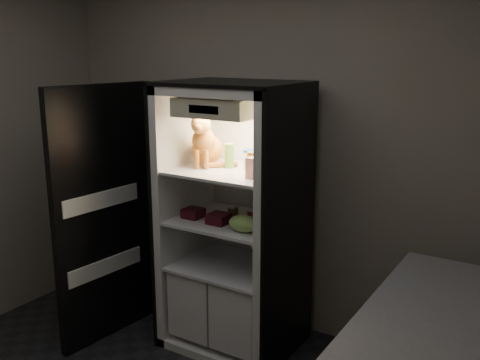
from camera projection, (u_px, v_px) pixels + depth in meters
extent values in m
plane|color=#ADA190|center=(266.00, 150.00, 3.96)|extent=(3.60, 0.00, 3.60)
cube|color=white|center=(256.00, 209.00, 3.96)|extent=(0.85, 0.06, 1.85)
cube|color=white|center=(188.00, 211.00, 3.90)|extent=(0.06, 0.70, 1.85)
cube|color=white|center=(284.00, 230.00, 3.49)|extent=(0.06, 0.70, 1.85)
cube|color=white|center=(233.00, 90.00, 3.48)|extent=(0.85, 0.70, 0.06)
cube|color=white|center=(234.00, 337.00, 3.90)|extent=(0.85, 0.70, 0.06)
cube|color=black|center=(183.00, 211.00, 3.92)|extent=(0.02, 0.72, 1.87)
cube|color=black|center=(290.00, 231.00, 3.47)|extent=(0.02, 0.72, 1.87)
cube|color=black|center=(233.00, 83.00, 3.47)|extent=(0.90, 0.72, 0.02)
cube|color=white|center=(231.00, 171.00, 3.58)|extent=(0.73, 0.62, 0.02)
cube|color=white|center=(231.00, 221.00, 3.67)|extent=(0.73, 0.62, 0.02)
cube|color=white|center=(211.00, 293.00, 3.89)|extent=(0.34, 0.58, 0.48)
cube|color=white|center=(252.00, 304.00, 3.71)|extent=(0.34, 0.58, 0.48)
cube|color=white|center=(231.00, 266.00, 3.75)|extent=(0.73, 0.62, 0.02)
cube|color=beige|center=(212.00, 108.00, 3.31)|extent=(0.52, 0.18, 0.12)
cube|color=black|center=(204.00, 110.00, 3.24)|extent=(0.22, 0.01, 0.05)
cube|color=black|center=(106.00, 214.00, 3.83)|extent=(0.15, 0.87, 1.85)
cube|color=white|center=(104.00, 266.00, 3.87)|extent=(0.12, 0.64, 0.12)
cube|color=white|center=(100.00, 199.00, 3.75)|extent=(0.12, 0.64, 0.12)
ellipsoid|color=orange|center=(208.00, 150.00, 3.74)|extent=(0.28, 0.31, 0.21)
ellipsoid|color=orange|center=(204.00, 141.00, 3.63)|extent=(0.21, 0.20, 0.18)
sphere|color=#CD6728|center=(201.00, 124.00, 3.54)|extent=(0.17, 0.17, 0.13)
sphere|color=#CD6728|center=(199.00, 128.00, 3.49)|extent=(0.07, 0.07, 0.06)
cone|color=#CD6728|center=(195.00, 114.00, 3.54)|extent=(0.07, 0.07, 0.06)
cone|color=#CD6728|center=(207.00, 114.00, 3.52)|extent=(0.07, 0.07, 0.06)
cylinder|color=orange|center=(197.00, 159.00, 3.60)|extent=(0.03, 0.03, 0.13)
cylinder|color=orange|center=(206.00, 160.00, 3.59)|extent=(0.03, 0.03, 0.13)
cylinder|color=orange|center=(220.00, 165.00, 3.65)|extent=(0.19, 0.20, 0.03)
cylinder|color=#248530|center=(229.00, 157.00, 3.63)|extent=(0.06, 0.06, 0.15)
cylinder|color=#248530|center=(229.00, 145.00, 3.61)|extent=(0.06, 0.06, 0.01)
cylinder|color=white|center=(250.00, 160.00, 3.61)|extent=(0.09, 0.09, 0.11)
cylinder|color=#1953B2|center=(250.00, 151.00, 3.59)|extent=(0.09, 0.09, 0.02)
cylinder|color=maroon|center=(253.00, 163.00, 3.49)|extent=(0.08, 0.08, 0.12)
cylinder|color=gold|center=(253.00, 153.00, 3.48)|extent=(0.08, 0.08, 0.01)
cylinder|color=#A01F15|center=(273.00, 160.00, 3.45)|extent=(0.11, 0.11, 0.18)
cylinder|color=white|center=(274.00, 145.00, 3.42)|extent=(0.12, 0.12, 0.02)
cube|color=silver|center=(253.00, 168.00, 3.33)|extent=(0.08, 0.08, 0.13)
cylinder|color=black|center=(267.00, 210.00, 3.66)|extent=(0.07, 0.07, 0.13)
cylinder|color=#B2B2B2|center=(268.00, 201.00, 3.64)|extent=(0.07, 0.07, 0.00)
cylinder|color=black|center=(275.00, 216.00, 3.54)|extent=(0.07, 0.07, 0.12)
cylinder|color=#B2B2B2|center=(275.00, 207.00, 3.53)|extent=(0.07, 0.07, 0.00)
cylinder|color=black|center=(252.00, 219.00, 3.47)|extent=(0.07, 0.07, 0.12)
cylinder|color=#B2B2B2|center=(252.00, 210.00, 3.46)|extent=(0.07, 0.07, 0.00)
cylinder|color=#542B18|center=(233.00, 214.00, 3.65)|extent=(0.07, 0.07, 0.09)
cylinder|color=#B2B2B2|center=(233.00, 207.00, 3.63)|extent=(0.07, 0.07, 0.01)
ellipsoid|color=#85BB57|center=(244.00, 224.00, 3.41)|extent=(0.21, 0.15, 0.11)
cube|color=#470B1C|center=(193.00, 213.00, 3.70)|extent=(0.13, 0.13, 0.06)
cube|color=#470B1C|center=(219.00, 219.00, 3.57)|extent=(0.13, 0.13, 0.07)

